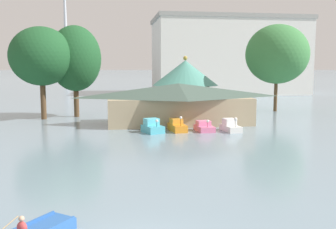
% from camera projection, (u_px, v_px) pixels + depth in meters
% --- Properties ---
extents(pedal_boat_cyan, '(2.40, 2.87, 1.51)m').
position_uv_depth(pedal_boat_cyan, '(152.00, 127.00, 39.22)').
color(pedal_boat_cyan, '#4CB7CC').
rests_on(pedal_boat_cyan, ground).
extents(pedal_boat_orange, '(1.78, 3.12, 1.75)m').
position_uv_depth(pedal_boat_orange, '(177.00, 126.00, 40.12)').
color(pedal_boat_orange, orange).
rests_on(pedal_boat_orange, ground).
extents(pedal_boat_pink, '(1.85, 2.80, 1.37)m').
position_uv_depth(pedal_boat_pink, '(204.00, 127.00, 40.18)').
color(pedal_boat_pink, pink).
rests_on(pedal_boat_pink, ground).
extents(pedal_boat_white, '(1.74, 3.01, 1.64)m').
position_uv_depth(pedal_boat_white, '(230.00, 126.00, 40.06)').
color(pedal_boat_white, white).
rests_on(pedal_boat_white, ground).
extents(boathouse, '(18.24, 8.67, 4.86)m').
position_uv_depth(boathouse, '(178.00, 102.00, 45.47)').
color(boathouse, tan).
rests_on(boathouse, ground).
extents(green_roof_pavilion, '(10.52, 10.52, 8.59)m').
position_uv_depth(green_roof_pavilion, '(185.00, 81.00, 60.16)').
color(green_roof_pavilion, brown).
rests_on(green_roof_pavilion, ground).
extents(shoreline_tree_tall_left, '(8.15, 8.15, 11.98)m').
position_uv_depth(shoreline_tree_tall_left, '(41.00, 56.00, 48.33)').
color(shoreline_tree_tall_left, brown).
rests_on(shoreline_tree_tall_left, ground).
extents(shoreline_tree_mid, '(7.02, 7.02, 12.41)m').
position_uv_depth(shoreline_tree_mid, '(75.00, 59.00, 50.86)').
color(shoreline_tree_mid, brown).
rests_on(shoreline_tree_mid, ground).
extents(shoreline_tree_right, '(9.54, 9.54, 13.26)m').
position_uv_depth(shoreline_tree_right, '(277.00, 54.00, 57.14)').
color(shoreline_tree_right, brown).
rests_on(shoreline_tree_right, ground).
extents(background_building_block, '(38.33, 19.78, 19.34)m').
position_uv_depth(background_building_block, '(228.00, 56.00, 97.46)').
color(background_building_block, silver).
rests_on(background_building_block, ground).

